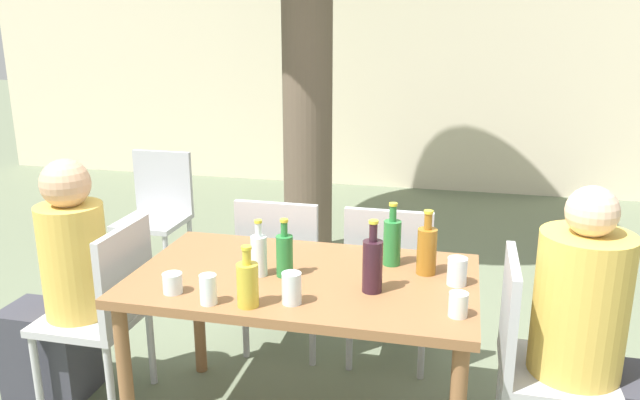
% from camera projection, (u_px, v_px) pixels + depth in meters
% --- Properties ---
extents(cafe_building_wall, '(10.00, 0.08, 2.80)m').
position_uv_depth(cafe_building_wall, '(410.00, 60.00, 6.65)').
color(cafe_building_wall, beige).
rests_on(cafe_building_wall, ground_plane).
extents(dining_table_front, '(1.45, 0.84, 0.76)m').
position_uv_depth(dining_table_front, '(304.00, 294.00, 2.67)').
color(dining_table_front, brown).
rests_on(dining_table_front, ground_plane).
extents(patio_chair_0, '(0.44, 0.44, 0.91)m').
position_uv_depth(patio_chair_0, '(107.00, 305.00, 2.93)').
color(patio_chair_0, '#B2B2B7').
rests_on(patio_chair_0, ground_plane).
extents(patio_chair_1, '(0.44, 0.44, 0.91)m').
position_uv_depth(patio_chair_1, '(535.00, 353.00, 2.50)').
color(patio_chair_1, '#B2B2B7').
rests_on(patio_chair_1, ground_plane).
extents(patio_chair_2, '(0.44, 0.44, 0.91)m').
position_uv_depth(patio_chair_2, '(283.00, 266.00, 3.39)').
color(patio_chair_2, '#B2B2B7').
rests_on(patio_chair_2, ground_plane).
extents(patio_chair_3, '(0.44, 0.44, 0.91)m').
position_uv_depth(patio_chair_3, '(389.00, 276.00, 3.26)').
color(patio_chair_3, '#B2B2B7').
rests_on(patio_chair_3, ground_plane).
extents(patio_chair_4, '(0.44, 0.44, 0.91)m').
position_uv_depth(patio_chair_4, '(157.00, 208.00, 4.45)').
color(patio_chair_4, '#B2B2B7').
rests_on(patio_chair_4, ground_plane).
extents(person_seated_0, '(0.55, 0.30, 1.21)m').
position_uv_depth(person_seated_0, '(62.00, 295.00, 2.97)').
color(person_seated_0, '#383842').
rests_on(person_seated_0, ground_plane).
extents(person_seated_1, '(0.58, 0.36, 1.22)m').
position_uv_depth(person_seated_1, '(598.00, 353.00, 2.44)').
color(person_seated_1, '#383842').
rests_on(person_seated_1, ground_plane).
extents(water_bottle_0, '(0.07, 0.07, 0.25)m').
position_uv_depth(water_bottle_0, '(259.00, 254.00, 2.63)').
color(water_bottle_0, silver).
rests_on(water_bottle_0, dining_table_front).
extents(green_bottle_1, '(0.07, 0.07, 0.25)m').
position_uv_depth(green_bottle_1, '(285.00, 254.00, 2.62)').
color(green_bottle_1, '#287A38').
rests_on(green_bottle_1, dining_table_front).
extents(oil_cruet_2, '(0.08, 0.08, 0.24)m').
position_uv_depth(oil_cruet_2, '(248.00, 283.00, 2.34)').
color(oil_cruet_2, gold).
rests_on(oil_cruet_2, dining_table_front).
extents(wine_bottle_3, '(0.08, 0.08, 0.30)m').
position_uv_depth(wine_bottle_3, '(372.00, 264.00, 2.46)').
color(wine_bottle_3, '#331923').
rests_on(wine_bottle_3, dining_table_front).
extents(green_bottle_4, '(0.08, 0.08, 0.28)m').
position_uv_depth(green_bottle_4, '(392.00, 241.00, 2.74)').
color(green_bottle_4, '#287A38').
rests_on(green_bottle_4, dining_table_front).
extents(amber_bottle_5, '(0.08, 0.08, 0.28)m').
position_uv_depth(amber_bottle_5, '(427.00, 249.00, 2.64)').
color(amber_bottle_5, '#9E661E').
rests_on(amber_bottle_5, dining_table_front).
extents(drinking_glass_0, '(0.08, 0.08, 0.11)m').
position_uv_depth(drinking_glass_0, '(457.00, 271.00, 2.54)').
color(drinking_glass_0, silver).
rests_on(drinking_glass_0, dining_table_front).
extents(drinking_glass_1, '(0.08, 0.08, 0.12)m').
position_uv_depth(drinking_glass_1, '(292.00, 288.00, 2.37)').
color(drinking_glass_1, silver).
rests_on(drinking_glass_1, dining_table_front).
extents(drinking_glass_2, '(0.08, 0.08, 0.08)m').
position_uv_depth(drinking_glass_2, '(173.00, 283.00, 2.47)').
color(drinking_glass_2, silver).
rests_on(drinking_glass_2, dining_table_front).
extents(drinking_glass_3, '(0.07, 0.07, 0.12)m').
position_uv_depth(drinking_glass_3, '(208.00, 289.00, 2.37)').
color(drinking_glass_3, white).
rests_on(drinking_glass_3, dining_table_front).
extents(drinking_glass_4, '(0.07, 0.07, 0.09)m').
position_uv_depth(drinking_glass_4, '(458.00, 305.00, 2.27)').
color(drinking_glass_4, silver).
rests_on(drinking_glass_4, dining_table_front).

